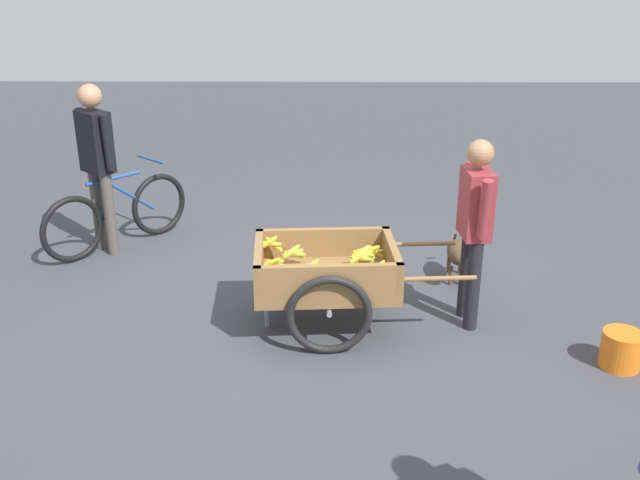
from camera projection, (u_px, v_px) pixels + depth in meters
The scene contains 7 objects.
ground_plane at pixel (316, 327), 5.66m from camera, with size 24.00×24.00×0.00m, color #3D3F44.
fruit_cart at pixel (326, 276), 5.54m from camera, with size 1.70×0.98×0.73m.
vendor_person at pixel (475, 218), 5.42m from camera, with size 0.22×0.56×1.51m.
bicycle at pixel (118, 214), 7.11m from camera, with size 1.16×1.27×0.85m.
cyclist_person at pixel (97, 154), 6.77m from camera, with size 0.41×0.41×1.67m.
dog at pixel (457, 254), 6.37m from camera, with size 0.22×0.67×0.40m.
plastic_bucket at pixel (621, 350), 5.07m from camera, with size 0.29×0.29×0.27m, color orange.
Camera 1 is at (-0.08, 4.99, 2.76)m, focal length 39.60 mm.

